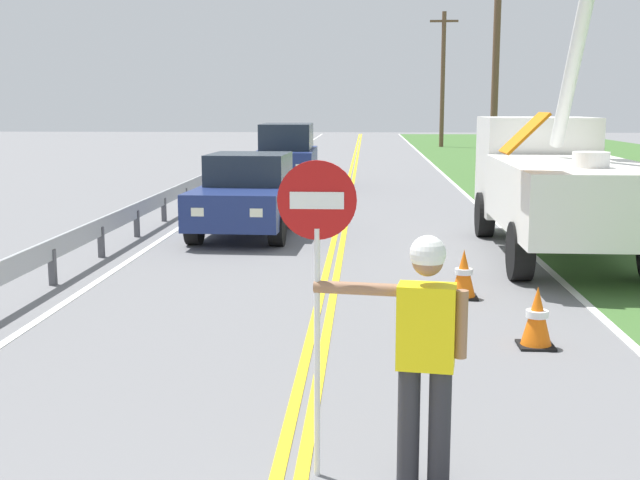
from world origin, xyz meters
The scene contains 14 objects.
centerline_yellow_left centered at (-0.09, 20.00, 0.01)m, with size 0.11×110.00×0.01m, color yellow.
centerline_yellow_right centered at (0.09, 20.00, 0.01)m, with size 0.11×110.00×0.01m, color yellow.
edge_line_right centered at (3.60, 20.00, 0.01)m, with size 0.12×110.00×0.01m, color silver.
edge_line_left centered at (-3.60, 20.00, 0.01)m, with size 0.12×110.00×0.01m, color silver.
flagger_worker centered at (0.96, 3.82, 1.05)m, with size 1.08×0.31×1.83m.
stop_sign_paddle centered at (0.20, 3.93, 1.71)m, with size 0.56×0.04×2.33m.
utility_bucket_truck centered at (4.02, 13.37, 1.43)m, with size 2.75×6.84×5.81m.
oncoming_sedan_nearest centered at (-1.93, 15.09, 0.83)m, with size 2.05×4.17×1.70m.
oncoming_suv_second centered at (-2.08, 25.15, 1.06)m, with size 1.99×4.64×2.10m.
utility_pole_mid centered at (5.63, 31.33, 4.65)m, with size 1.80×0.28×8.92m.
utility_pole_far centered at (5.44, 51.82, 4.48)m, with size 1.80×0.28×8.59m.
traffic_cone_lead centered at (2.49, 7.29, 0.34)m, with size 0.40×0.40×0.70m.
traffic_cone_mid centered at (1.94, 9.61, 0.34)m, with size 0.40×0.40×0.70m.
guardrail_left_shoulder centered at (-4.20, 15.82, 0.52)m, with size 0.10×32.00×0.71m.
Camera 1 is at (0.54, -1.68, 2.71)m, focal length 45.42 mm.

